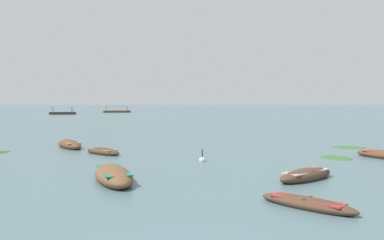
{
  "coord_description": "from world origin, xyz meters",
  "views": [
    {
      "loc": [
        -0.32,
        -6.48,
        3.3
      ],
      "look_at": [
        1.93,
        43.26,
        1.13
      ],
      "focal_mm": 35.57,
      "sensor_mm": 36.0,
      "label": 1
    }
  ],
  "objects_px": {
    "rowboat_6": "(103,151)",
    "ferry_1": "(63,113)",
    "rowboat_1": "(69,145)",
    "ferry_0": "(117,111)",
    "rowboat_5": "(113,175)",
    "mooring_buoy": "(202,160)",
    "rowboat_4": "(306,175)",
    "rowboat_0": "(307,203)"
  },
  "relations": [
    {
      "from": "rowboat_1",
      "to": "ferry_0",
      "type": "bearing_deg",
      "value": 96.82
    },
    {
      "from": "rowboat_4",
      "to": "mooring_buoy",
      "type": "xyz_separation_m",
      "value": [
        -4.12,
        5.25,
        -0.1
      ]
    },
    {
      "from": "ferry_1",
      "to": "rowboat_6",
      "type": "bearing_deg",
      "value": -72.29
    },
    {
      "from": "rowboat_6",
      "to": "ferry_0",
      "type": "height_order",
      "value": "ferry_0"
    },
    {
      "from": "ferry_0",
      "to": "mooring_buoy",
      "type": "height_order",
      "value": "ferry_0"
    },
    {
      "from": "rowboat_6",
      "to": "mooring_buoy",
      "type": "distance_m",
      "value": 7.2
    },
    {
      "from": "rowboat_5",
      "to": "mooring_buoy",
      "type": "xyz_separation_m",
      "value": [
        4.17,
        5.17,
        -0.15
      ]
    },
    {
      "from": "rowboat_0",
      "to": "ferry_0",
      "type": "xyz_separation_m",
      "value": [
        -25.29,
        127.63,
        0.31
      ]
    },
    {
      "from": "rowboat_5",
      "to": "mooring_buoy",
      "type": "distance_m",
      "value": 6.65
    },
    {
      "from": "rowboat_1",
      "to": "rowboat_4",
      "type": "bearing_deg",
      "value": -42.8
    },
    {
      "from": "rowboat_1",
      "to": "rowboat_4",
      "type": "relative_size",
      "value": 1.27
    },
    {
      "from": "rowboat_6",
      "to": "ferry_1",
      "type": "xyz_separation_m",
      "value": [
        -28.97,
        90.74,
        0.28
      ]
    },
    {
      "from": "rowboat_0",
      "to": "rowboat_4",
      "type": "bearing_deg",
      "value": 71.09
    },
    {
      "from": "rowboat_1",
      "to": "rowboat_5",
      "type": "distance_m",
      "value": 13.52
    },
    {
      "from": "rowboat_6",
      "to": "ferry_0",
      "type": "distance_m",
      "value": 115.61
    },
    {
      "from": "rowboat_4",
      "to": "rowboat_5",
      "type": "relative_size",
      "value": 0.73
    },
    {
      "from": "ferry_1",
      "to": "rowboat_5",
      "type": "bearing_deg",
      "value": -72.66
    },
    {
      "from": "rowboat_1",
      "to": "mooring_buoy",
      "type": "height_order",
      "value": "mooring_buoy"
    },
    {
      "from": "rowboat_1",
      "to": "rowboat_5",
      "type": "relative_size",
      "value": 0.93
    },
    {
      "from": "rowboat_0",
      "to": "rowboat_6",
      "type": "relative_size",
      "value": 0.98
    },
    {
      "from": "rowboat_6",
      "to": "rowboat_0",
      "type": "bearing_deg",
      "value": -56.04
    },
    {
      "from": "rowboat_1",
      "to": "rowboat_6",
      "type": "distance_m",
      "value": 4.89
    },
    {
      "from": "rowboat_6",
      "to": "ferry_1",
      "type": "bearing_deg",
      "value": 107.71
    },
    {
      "from": "rowboat_4",
      "to": "rowboat_6",
      "type": "xyz_separation_m",
      "value": [
        -10.38,
        8.82,
        -0.03
      ]
    },
    {
      "from": "rowboat_0",
      "to": "rowboat_6",
      "type": "height_order",
      "value": "rowboat_6"
    },
    {
      "from": "rowboat_4",
      "to": "mooring_buoy",
      "type": "height_order",
      "value": "mooring_buoy"
    },
    {
      "from": "rowboat_4",
      "to": "rowboat_5",
      "type": "distance_m",
      "value": 8.29
    },
    {
      "from": "rowboat_0",
      "to": "ferry_1",
      "type": "height_order",
      "value": "ferry_1"
    },
    {
      "from": "rowboat_4",
      "to": "ferry_1",
      "type": "xyz_separation_m",
      "value": [
        -39.35,
        99.56,
        0.26
      ]
    },
    {
      "from": "ferry_1",
      "to": "mooring_buoy",
      "type": "bearing_deg",
      "value": -69.52
    },
    {
      "from": "rowboat_1",
      "to": "rowboat_4",
      "type": "distance_m",
      "value": 18.46
    },
    {
      "from": "rowboat_5",
      "to": "ferry_1",
      "type": "xyz_separation_m",
      "value": [
        -31.06,
        99.48,
        0.21
      ]
    },
    {
      "from": "ferry_0",
      "to": "rowboat_0",
      "type": "bearing_deg",
      "value": -78.79
    },
    {
      "from": "rowboat_1",
      "to": "ferry_0",
      "type": "distance_m",
      "value": 111.51
    },
    {
      "from": "rowboat_1",
      "to": "mooring_buoy",
      "type": "relative_size",
      "value": 5.05
    },
    {
      "from": "ferry_0",
      "to": "ferry_1",
      "type": "xyz_separation_m",
      "value": [
        -12.57,
        -23.7,
        0.0
      ]
    },
    {
      "from": "ferry_0",
      "to": "rowboat_4",
      "type": "bearing_deg",
      "value": -77.74
    },
    {
      "from": "rowboat_0",
      "to": "rowboat_5",
      "type": "height_order",
      "value": "rowboat_5"
    },
    {
      "from": "rowboat_1",
      "to": "rowboat_6",
      "type": "xyz_separation_m",
      "value": [
        3.17,
        -3.72,
        -0.06
      ]
    },
    {
      "from": "rowboat_5",
      "to": "rowboat_6",
      "type": "relative_size",
      "value": 1.54
    },
    {
      "from": "rowboat_0",
      "to": "ferry_1",
      "type": "relative_size",
      "value": 0.39
    },
    {
      "from": "ferry_1",
      "to": "rowboat_1",
      "type": "bearing_deg",
      "value": -73.48
    }
  ]
}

